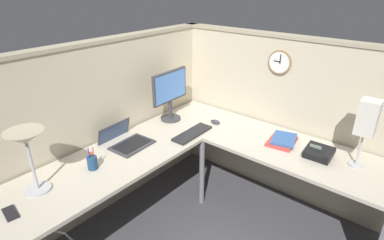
{
  "coord_description": "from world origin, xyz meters",
  "views": [
    {
      "loc": [
        -1.8,
        -1.34,
        2.04
      ],
      "look_at": [
        0.24,
        0.35,
        0.82
      ],
      "focal_mm": 29.12,
      "sensor_mm": 36.0,
      "label": 1
    }
  ],
  "objects": [
    {
      "name": "book_stack",
      "position": [
        0.52,
        -0.44,
        0.75
      ],
      "size": [
        0.32,
        0.26,
        0.04
      ],
      "color": "#BF3F38",
      "rests_on": "desk"
    },
    {
      "name": "cubicle_wall_right",
      "position": [
        0.87,
        -0.27,
        0.79
      ],
      "size": [
        0.12,
        2.37,
        1.58
      ],
      "color": "beige",
      "rests_on": "ground"
    },
    {
      "name": "cubicle_wall_back",
      "position": [
        -0.36,
        0.87,
        0.79
      ],
      "size": [
        2.57,
        0.12,
        1.58
      ],
      "color": "beige",
      "rests_on": "ground"
    },
    {
      "name": "desk",
      "position": [
        -0.15,
        -0.05,
        0.63
      ],
      "size": [
        2.35,
        2.15,
        0.73
      ],
      "color": "beige",
      "rests_on": "ground"
    },
    {
      "name": "wall_clock",
      "position": [
        0.82,
        -0.2,
        1.34
      ],
      "size": [
        0.04,
        0.22,
        0.22
      ],
      "color": "olive"
    },
    {
      "name": "desk_lamp_paper",
      "position": [
        0.54,
        -1.02,
        1.11
      ],
      "size": [
        0.13,
        0.13,
        0.53
      ],
      "color": "#B7BABF",
      "rests_on": "desk"
    },
    {
      "name": "monitor",
      "position": [
        0.26,
        0.64,
        1.02
      ],
      "size": [
        0.46,
        0.2,
        0.5
      ],
      "color": "#38383D",
      "rests_on": "desk"
    },
    {
      "name": "office_phone",
      "position": [
        0.48,
        -0.77,
        0.77
      ],
      "size": [
        0.19,
        0.21,
        0.11
      ],
      "color": "black",
      "rests_on": "desk"
    },
    {
      "name": "laptop",
      "position": [
        -0.35,
        0.62,
        0.75
      ],
      "size": [
        0.36,
        0.4,
        0.22
      ],
      "color": "#38383D",
      "rests_on": "desk"
    },
    {
      "name": "ground_plane",
      "position": [
        0.0,
        0.0,
        0.0
      ],
      "size": [
        6.8,
        6.8,
        0.0
      ],
      "primitive_type": "plane",
      "color": "#47474C"
    },
    {
      "name": "cell_phone",
      "position": [
        -1.37,
        0.45,
        0.73
      ],
      "size": [
        0.09,
        0.15,
        0.01
      ],
      "primitive_type": "cube",
      "rotation": [
        0.0,
        0.0,
        -0.14
      ],
      "color": "black",
      "rests_on": "desk"
    },
    {
      "name": "pen_cup",
      "position": [
        -0.76,
        0.48,
        0.78
      ],
      "size": [
        0.08,
        0.08,
        0.18
      ],
      "color": "navy",
      "rests_on": "desk"
    },
    {
      "name": "computer_mouse",
      "position": [
        0.46,
        0.24,
        0.75
      ],
      "size": [
        0.06,
        0.1,
        0.03
      ],
      "primitive_type": "ellipsoid",
      "color": "#38383D",
      "rests_on": "desk"
    },
    {
      "name": "keyboard",
      "position": [
        0.14,
        0.26,
        0.74
      ],
      "size": [
        0.43,
        0.15,
        0.02
      ],
      "primitive_type": "cube",
      "rotation": [
        0.0,
        0.0,
        0.03
      ],
      "color": "#232326",
      "rests_on": "desk"
    },
    {
      "name": "desk_lamp_dome",
      "position": [
        -1.15,
        0.54,
        1.09
      ],
      "size": [
        0.24,
        0.24,
        0.44
      ],
      "color": "#B7BABF",
      "rests_on": "desk"
    }
  ]
}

